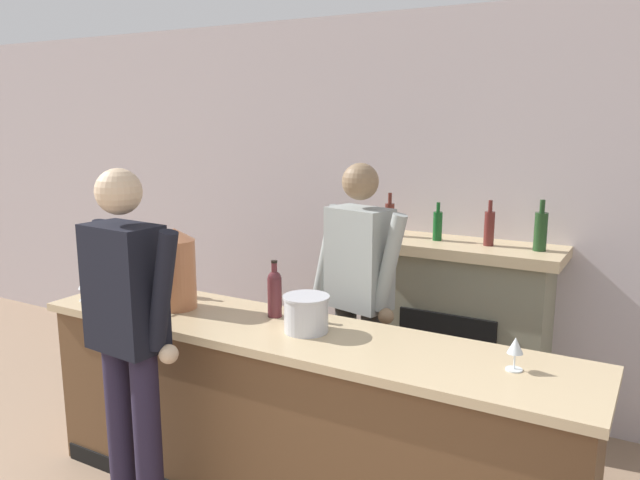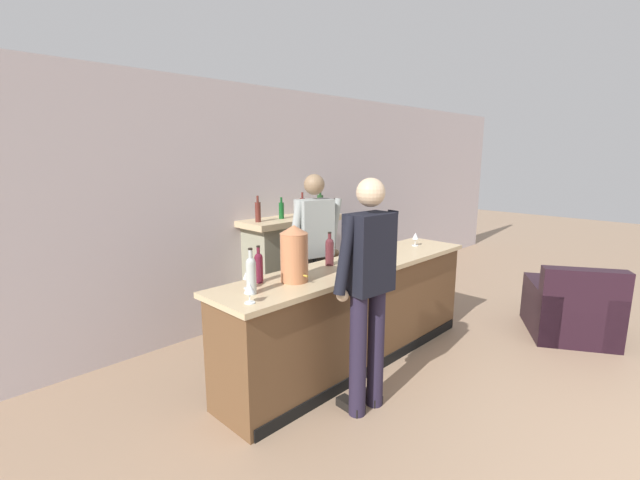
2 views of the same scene
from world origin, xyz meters
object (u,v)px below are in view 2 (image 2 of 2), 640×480
at_px(copper_dispenser, 294,253).
at_px(wine_glass_back_row, 248,274).
at_px(wine_bottle_riesling_slim, 330,250).
at_px(wine_bottle_port_short, 251,274).
at_px(armchair_black, 571,312).
at_px(wine_glass_near_bucket, 249,289).
at_px(person_bartender, 315,251).
at_px(wine_bottle_chardonnay_pale, 259,266).
at_px(potted_plant_corner, 409,267).
at_px(ice_bucket_steel, 359,253).
at_px(fireplace_stone, 291,265).
at_px(wine_glass_by_dispenser, 415,237).
at_px(person_customer, 368,286).

distance_m(copper_dispenser, wine_glass_back_row, 0.41).
xyz_separation_m(wine_bottle_riesling_slim, wine_bottle_port_short, (-1.00, -0.16, 0.01)).
relative_size(armchair_black, wine_glass_near_bucket, 8.12).
height_order(person_bartender, wine_bottle_chardonnay_pale, person_bartender).
relative_size(wine_bottle_chardonnay_pale, wine_glass_near_bucket, 2.04).
height_order(potted_plant_corner, ice_bucket_steel, ice_bucket_steel).
xyz_separation_m(armchair_black, wine_glass_near_bucket, (-3.45, 1.16, 0.81)).
bearing_deg(potted_plant_corner, armchair_black, -99.19).
bearing_deg(wine_bottle_port_short, wine_bottle_chardonnay_pale, 41.41).
bearing_deg(wine_bottle_port_short, wine_glass_back_row, 64.34).
height_order(person_bartender, ice_bucket_steel, person_bartender).
xyz_separation_m(fireplace_stone, wine_bottle_port_short, (-1.63, -1.40, 0.50)).
bearing_deg(potted_plant_corner, wine_bottle_chardonnay_pale, -166.81).
distance_m(armchair_black, wine_bottle_port_short, 3.67).
relative_size(fireplace_stone, wine_bottle_chardonnay_pale, 5.16).
distance_m(fireplace_stone, ice_bucket_steel, 1.48).
xyz_separation_m(fireplace_stone, ice_bucket_steel, (-0.36, -1.36, 0.44)).
height_order(potted_plant_corner, wine_glass_near_bucket, wine_glass_near_bucket).
height_order(potted_plant_corner, copper_dispenser, copper_dispenser).
xyz_separation_m(armchair_black, wine_glass_back_row, (-3.26, 1.43, 0.82)).
relative_size(wine_bottle_riesling_slim, wine_glass_near_bucket, 2.11).
relative_size(wine_bottle_riesling_slim, wine_glass_by_dispenser, 2.11).
bearing_deg(wine_bottle_chardonnay_pale, armchair_black, -25.67).
xyz_separation_m(armchair_black, ice_bucket_steel, (-2.05, 1.34, 0.80)).
distance_m(armchair_black, wine_glass_back_row, 3.65).
height_order(wine_bottle_riesling_slim, wine_bottle_chardonnay_pale, wine_bottle_riesling_slim).
height_order(armchair_black, wine_bottle_riesling_slim, wine_bottle_riesling_slim).
bearing_deg(armchair_black, copper_dispenser, 155.44).
bearing_deg(fireplace_stone, wine_glass_by_dispenser, -63.91).
bearing_deg(ice_bucket_steel, person_bartender, 89.79).
relative_size(wine_bottle_port_short, wine_glass_near_bucket, 2.33).
distance_m(fireplace_stone, wine_glass_near_bucket, 2.39).
bearing_deg(armchair_black, ice_bucket_steel, 146.80).
relative_size(person_bartender, wine_bottle_port_short, 5.20).
bearing_deg(armchair_black, wine_bottle_port_short, 158.54).
xyz_separation_m(person_customer, person_bartender, (0.62, 1.18, -0.02)).
bearing_deg(wine_glass_back_row, fireplace_stone, 38.97).
bearing_deg(potted_plant_corner, person_bartender, -171.11).
height_order(fireplace_stone, wine_glass_near_bucket, fireplace_stone).
relative_size(potted_plant_corner, wine_glass_back_row, 3.81).
relative_size(person_bartender, wine_bottle_chardonnay_pale, 5.95).
height_order(fireplace_stone, person_bartender, person_bartender).
bearing_deg(wine_bottle_riesling_slim, ice_bucket_steel, -24.13).
bearing_deg(wine_bottle_chardonnay_pale, wine_bottle_riesling_slim, -2.21).
bearing_deg(wine_glass_by_dispenser, wine_glass_near_bucket, -175.07).
height_order(person_bartender, wine_bottle_port_short, person_bartender).
relative_size(person_customer, wine_glass_back_row, 11.05).
distance_m(fireplace_stone, potted_plant_corner, 2.12).
bearing_deg(person_bartender, wine_bottle_chardonnay_pale, -157.59).
bearing_deg(potted_plant_corner, wine_glass_by_dispenser, -146.04).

